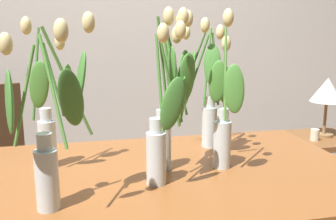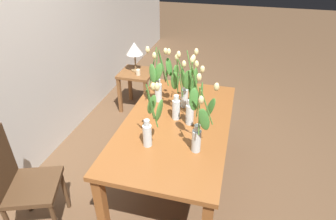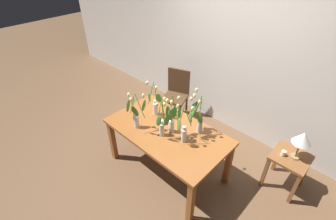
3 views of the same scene
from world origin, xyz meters
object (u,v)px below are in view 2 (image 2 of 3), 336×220
(tulip_vase_5, at_px, (160,80))
(pillar_candle, at_px, (138,72))
(dining_chair, at_px, (19,181))
(tulip_vase_4, at_px, (199,125))
(side_table, at_px, (137,80))
(dining_table, at_px, (176,131))
(table_lamp, at_px, (134,49))
(tulip_vase_1, at_px, (192,101))
(tulip_vase_2, at_px, (179,95))
(tulip_vase_3, at_px, (150,125))
(tulip_vase_0, at_px, (185,89))

(tulip_vase_5, bearing_deg, pillar_candle, 31.56)
(dining_chair, bearing_deg, tulip_vase_4, -70.45)
(tulip_vase_4, xyz_separation_m, side_table, (1.64, 1.11, -0.53))
(tulip_vase_5, distance_m, side_table, 1.33)
(tulip_vase_4, bearing_deg, pillar_candle, 34.14)
(dining_table, bearing_deg, table_lamp, 33.35)
(dining_table, bearing_deg, tulip_vase_1, -73.42)
(side_table, relative_size, pillar_candle, 7.33)
(tulip_vase_4, height_order, tulip_vase_5, tulip_vase_5)
(tulip_vase_4, bearing_deg, dining_chair, 109.55)
(tulip_vase_4, relative_size, side_table, 1.03)
(tulip_vase_2, height_order, table_lamp, tulip_vase_2)
(tulip_vase_5, bearing_deg, dining_chair, 142.73)
(dining_table, bearing_deg, dining_chair, 126.41)
(tulip_vase_3, bearing_deg, dining_table, -19.16)
(tulip_vase_0, distance_m, dining_chair, 1.54)
(dining_table, height_order, tulip_vase_2, tulip_vase_2)
(tulip_vase_3, distance_m, table_lamp, 1.87)
(table_lamp, bearing_deg, tulip_vase_4, -145.92)
(tulip_vase_1, xyz_separation_m, dining_chair, (-0.81, 1.16, -0.43))
(pillar_candle, bearing_deg, tulip_vase_3, -156.47)
(tulip_vase_4, relative_size, dining_chair, 0.61)
(dining_table, bearing_deg, tulip_vase_0, -1.20)
(tulip_vase_0, xyz_separation_m, table_lamp, (1.07, 0.90, -0.07))
(tulip_vase_2, bearing_deg, tulip_vase_4, -149.11)
(tulip_vase_3, xyz_separation_m, tulip_vase_5, (0.65, 0.11, 0.06))
(tulip_vase_4, xyz_separation_m, dining_chair, (-0.46, 1.28, -0.43))
(tulip_vase_1, distance_m, pillar_candle, 1.56)
(tulip_vase_5, bearing_deg, tulip_vase_3, -170.06)
(tulip_vase_3, bearing_deg, tulip_vase_5, 9.94)
(tulip_vase_1, height_order, tulip_vase_4, tulip_vase_1)
(dining_table, distance_m, pillar_candle, 1.48)
(tulip_vase_2, bearing_deg, tulip_vase_0, -2.68)
(tulip_vase_0, xyz_separation_m, tulip_vase_3, (-0.64, 0.13, 0.00))
(side_table, distance_m, table_lamp, 0.43)
(pillar_candle, bearing_deg, dining_chair, 173.35)
(tulip_vase_0, relative_size, dining_chair, 0.63)
(tulip_vase_2, xyz_separation_m, tulip_vase_5, (0.21, 0.23, 0.02))
(tulip_vase_1, xyz_separation_m, table_lamp, (1.32, 1.01, -0.10))
(tulip_vase_1, bearing_deg, side_table, 37.51)
(side_table, bearing_deg, tulip_vase_3, -155.89)
(dining_chair, bearing_deg, tulip_vase_2, -50.49)
(tulip_vase_0, height_order, side_table, tulip_vase_0)
(tulip_vase_1, height_order, side_table, tulip_vase_1)
(side_table, bearing_deg, tulip_vase_2, -144.90)
(tulip_vase_1, distance_m, tulip_vase_4, 0.37)
(side_table, bearing_deg, pillar_candle, -146.63)
(tulip_vase_4, bearing_deg, tulip_vase_2, 30.89)
(tulip_vase_4, xyz_separation_m, pillar_candle, (1.55, 1.05, -0.37))
(tulip_vase_4, relative_size, table_lamp, 1.42)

